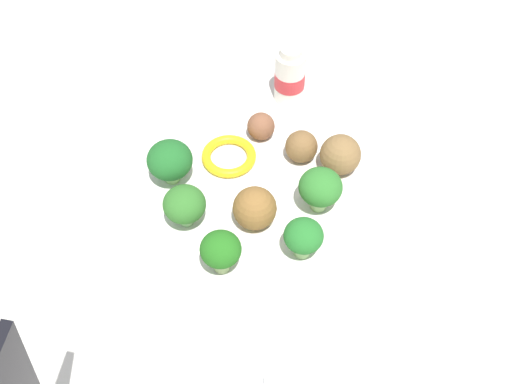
{
  "coord_description": "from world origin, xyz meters",
  "views": [
    {
      "loc": [
        0.44,
        0.03,
        0.59
      ],
      "look_at": [
        0.0,
        0.0,
        0.04
      ],
      "focal_mm": 47.24,
      "sensor_mm": 36.0,
      "label": 1
    }
  ],
  "objects_px": {
    "plate": "(256,208)",
    "broccoli_floret_far_rim": "(221,250)",
    "yogurt_bottle": "(290,76)",
    "meatball_mid_right": "(251,208)",
    "broccoli_floret_mid_right": "(320,185)",
    "meatball_center": "(301,147)",
    "broccoli_floret_front_left": "(303,237)",
    "broccoli_floret_near_rim": "(170,161)",
    "pepper_ring_front_left": "(229,156)",
    "meatball_far_rim": "(265,126)",
    "broccoli_floret_back_left": "(184,205)",
    "meatball_front_left": "(340,155)"
  },
  "relations": [
    {
      "from": "broccoli_floret_back_left",
      "to": "broccoli_floret_far_rim",
      "type": "xyz_separation_m",
      "value": [
        0.05,
        0.04,
        0.0
      ]
    },
    {
      "from": "broccoli_floret_far_rim",
      "to": "broccoli_floret_mid_right",
      "type": "xyz_separation_m",
      "value": [
        -0.09,
        0.1,
        0.0
      ]
    },
    {
      "from": "plate",
      "to": "broccoli_floret_far_rim",
      "type": "relative_size",
      "value": 5.69
    },
    {
      "from": "broccoli_floret_mid_right",
      "to": "pepper_ring_front_left",
      "type": "relative_size",
      "value": 0.84
    },
    {
      "from": "broccoli_floret_back_left",
      "to": "broccoli_floret_mid_right",
      "type": "xyz_separation_m",
      "value": [
        -0.03,
        0.14,
        0.0
      ]
    },
    {
      "from": "plate",
      "to": "yogurt_bottle",
      "type": "xyz_separation_m",
      "value": [
        -0.18,
        0.03,
        0.03
      ]
    },
    {
      "from": "meatball_mid_right",
      "to": "meatball_front_left",
      "type": "relative_size",
      "value": 1.01
    },
    {
      "from": "plate",
      "to": "meatball_mid_right",
      "type": "bearing_deg",
      "value": -8.73
    },
    {
      "from": "broccoli_floret_near_rim",
      "to": "broccoli_floret_far_rim",
      "type": "distance_m",
      "value": 0.13
    },
    {
      "from": "broccoli_floret_mid_right",
      "to": "meatball_far_rim",
      "type": "height_order",
      "value": "broccoli_floret_mid_right"
    },
    {
      "from": "meatball_front_left",
      "to": "yogurt_bottle",
      "type": "distance_m",
      "value": 0.14
    },
    {
      "from": "broccoli_floret_mid_right",
      "to": "broccoli_floret_front_left",
      "type": "bearing_deg",
      "value": -14.36
    },
    {
      "from": "meatball_mid_right",
      "to": "plate",
      "type": "bearing_deg",
      "value": 171.27
    },
    {
      "from": "plate",
      "to": "broccoli_floret_near_rim",
      "type": "distance_m",
      "value": 0.11
    },
    {
      "from": "broccoli_floret_far_rim",
      "to": "meatball_far_rim",
      "type": "relative_size",
      "value": 1.54
    },
    {
      "from": "meatball_mid_right",
      "to": "meatball_far_rim",
      "type": "height_order",
      "value": "meatball_mid_right"
    },
    {
      "from": "broccoli_floret_near_rim",
      "to": "yogurt_bottle",
      "type": "distance_m",
      "value": 0.2
    },
    {
      "from": "broccoli_floret_far_rim",
      "to": "meatball_front_left",
      "type": "relative_size",
      "value": 1.08
    },
    {
      "from": "broccoli_floret_front_left",
      "to": "meatball_mid_right",
      "type": "distance_m",
      "value": 0.07
    },
    {
      "from": "broccoli_floret_mid_right",
      "to": "yogurt_bottle",
      "type": "relative_size",
      "value": 0.65
    },
    {
      "from": "meatball_center",
      "to": "meatball_mid_right",
      "type": "bearing_deg",
      "value": -28.62
    },
    {
      "from": "meatball_front_left",
      "to": "pepper_ring_front_left",
      "type": "bearing_deg",
      "value": -92.97
    },
    {
      "from": "meatball_front_left",
      "to": "meatball_far_rim",
      "type": "height_order",
      "value": "meatball_front_left"
    },
    {
      "from": "broccoli_floret_back_left",
      "to": "broccoli_floret_near_rim",
      "type": "distance_m",
      "value": 0.06
    },
    {
      "from": "plate",
      "to": "broccoli_floret_far_rim",
      "type": "distance_m",
      "value": 0.1
    },
    {
      "from": "broccoli_floret_far_rim",
      "to": "meatball_far_rim",
      "type": "distance_m",
      "value": 0.19
    },
    {
      "from": "meatball_mid_right",
      "to": "broccoli_floret_far_rim",
      "type": "bearing_deg",
      "value": -23.67
    },
    {
      "from": "broccoli_floret_near_rim",
      "to": "meatball_center",
      "type": "distance_m",
      "value": 0.15
    },
    {
      "from": "broccoli_floret_front_left",
      "to": "broccoli_floret_near_rim",
      "type": "bearing_deg",
      "value": -121.75
    },
    {
      "from": "meatball_center",
      "to": "broccoli_floret_front_left",
      "type": "bearing_deg",
      "value": 1.54
    },
    {
      "from": "broccoli_floret_far_rim",
      "to": "meatball_mid_right",
      "type": "relative_size",
      "value": 1.08
    },
    {
      "from": "broccoli_floret_far_rim",
      "to": "meatball_mid_right",
      "type": "height_order",
      "value": "broccoli_floret_far_rim"
    },
    {
      "from": "plate",
      "to": "broccoli_floret_far_rim",
      "type": "bearing_deg",
      "value": -19.65
    },
    {
      "from": "broccoli_floret_near_rim",
      "to": "meatball_far_rim",
      "type": "height_order",
      "value": "broccoli_floret_near_rim"
    },
    {
      "from": "meatball_center",
      "to": "meatball_mid_right",
      "type": "relative_size",
      "value": 0.8
    },
    {
      "from": "broccoli_floret_far_rim",
      "to": "broccoli_floret_mid_right",
      "type": "height_order",
      "value": "broccoli_floret_mid_right"
    },
    {
      "from": "plate",
      "to": "broccoli_floret_front_left",
      "type": "distance_m",
      "value": 0.09
    },
    {
      "from": "broccoli_floret_back_left",
      "to": "meatball_front_left",
      "type": "xyz_separation_m",
      "value": [
        -0.08,
        0.16,
        -0.01
      ]
    },
    {
      "from": "broccoli_floret_near_rim",
      "to": "pepper_ring_front_left",
      "type": "distance_m",
      "value": 0.07
    },
    {
      "from": "yogurt_bottle",
      "to": "meatball_mid_right",
      "type": "bearing_deg",
      "value": -9.51
    },
    {
      "from": "plate",
      "to": "pepper_ring_front_left",
      "type": "xyz_separation_m",
      "value": [
        -0.06,
        -0.03,
        0.01
      ]
    },
    {
      "from": "plate",
      "to": "meatball_center",
      "type": "relative_size",
      "value": 7.65
    },
    {
      "from": "meatball_mid_right",
      "to": "meatball_front_left",
      "type": "distance_m",
      "value": 0.12
    },
    {
      "from": "broccoli_floret_near_rim",
      "to": "plate",
      "type": "bearing_deg",
      "value": 72.79
    },
    {
      "from": "broccoli_floret_mid_right",
      "to": "meatball_front_left",
      "type": "bearing_deg",
      "value": 156.05
    },
    {
      "from": "meatball_far_rim",
      "to": "pepper_ring_front_left",
      "type": "height_order",
      "value": "meatball_far_rim"
    },
    {
      "from": "plate",
      "to": "broccoli_floret_back_left",
      "type": "relative_size",
      "value": 5.84
    },
    {
      "from": "broccoli_floret_back_left",
      "to": "meatball_far_rim",
      "type": "distance_m",
      "value": 0.15
    },
    {
      "from": "broccoli_floret_far_rim",
      "to": "meatball_front_left",
      "type": "xyz_separation_m",
      "value": [
        -0.14,
        0.12,
        -0.01
      ]
    },
    {
      "from": "broccoli_floret_far_rim",
      "to": "plate",
      "type": "bearing_deg",
      "value": 160.35
    }
  ]
}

